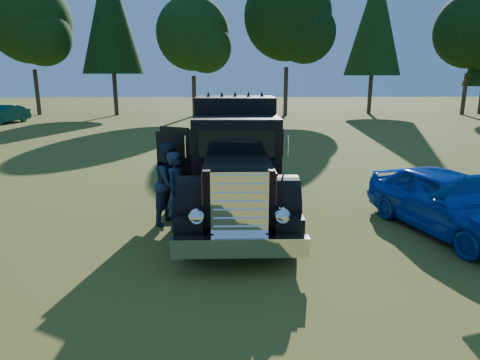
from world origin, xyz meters
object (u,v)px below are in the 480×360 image
Objects in this scene: spectator_near at (177,191)px; spectator_far at (171,183)px; distant_teal_car at (4,114)px; hotrod_coupe at (448,201)px; diamond_t_truck at (236,168)px.

spectator_far is at bearing 50.46° from spectator_near.
spectator_far is at bearing -38.22° from distant_teal_car.
hotrod_coupe is 6.27m from spectator_near.
spectator_near reaches higher than distant_teal_car.
hotrod_coupe is 6.51m from spectator_far.
spectator_far reaches higher than hotrod_coupe.
spectator_near is at bearing -127.02° from spectator_far.
hotrod_coupe is at bearing -70.08° from spectator_near.
spectator_far reaches higher than spectator_near.
diamond_t_truck is 1.66m from spectator_near.
diamond_t_truck is at bearing -48.55° from spectator_far.
diamond_t_truck reaches higher than hotrod_coupe.
distant_teal_car is (-15.12, 22.19, -0.34)m from spectator_far.
hotrod_coupe is (4.86, -1.27, -0.53)m from diamond_t_truck.
hotrod_coupe is 1.15× the size of distant_teal_car.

